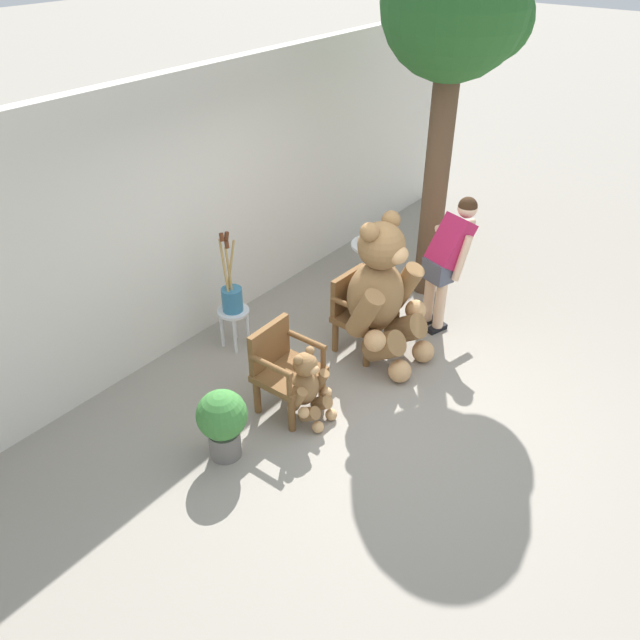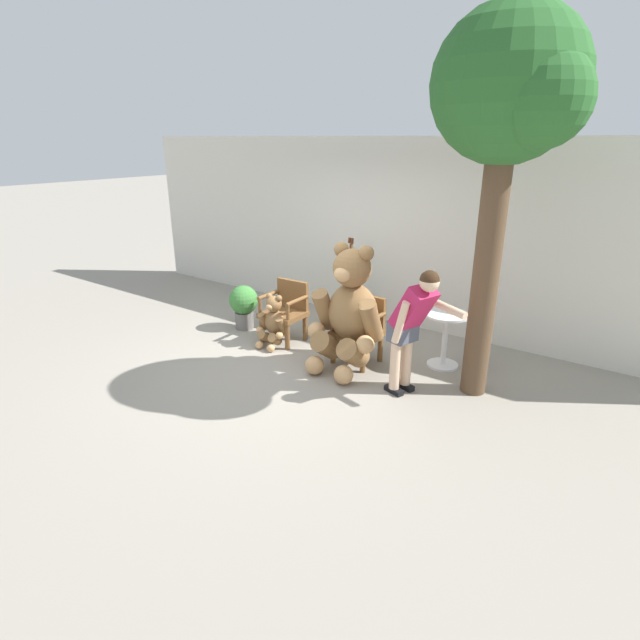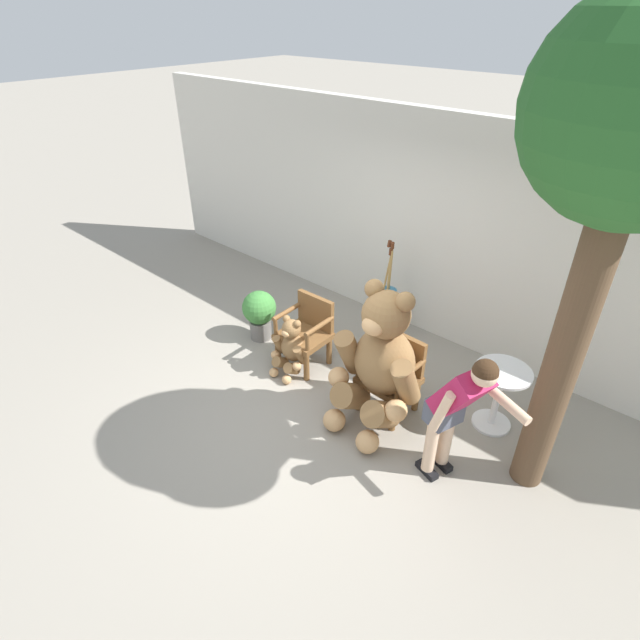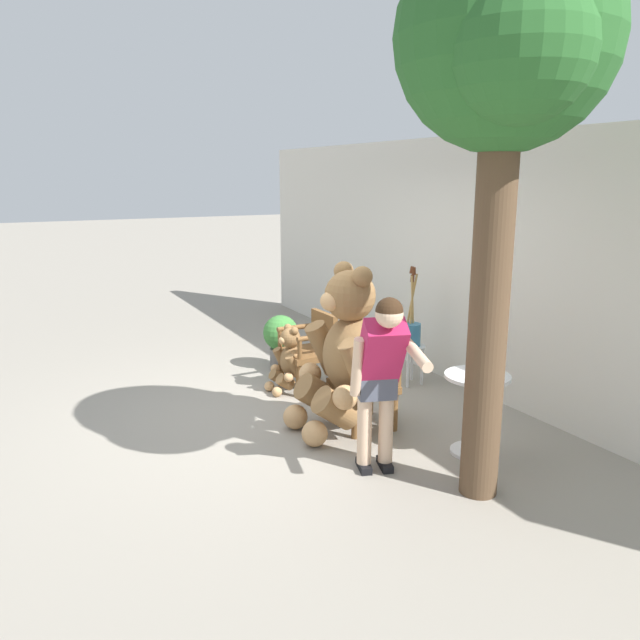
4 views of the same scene
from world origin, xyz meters
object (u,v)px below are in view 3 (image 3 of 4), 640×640
(wooden_chair_right, at_px, (393,373))
(teddy_bear_large, at_px, (380,361))
(teddy_bear_small, at_px, (291,347))
(round_side_table, at_px, (499,392))
(white_stool, at_px, (386,314))
(wooden_chair_left, at_px, (307,330))
(potted_plant, at_px, (259,312))
(brush_bucket, at_px, (388,295))
(person_visitor, at_px, (457,406))

(wooden_chair_right, relative_size, teddy_bear_large, 0.54)
(teddy_bear_small, xyz_separation_m, round_side_table, (2.21, 0.76, 0.08))
(white_stool, relative_size, round_side_table, 0.64)
(white_stool, bearing_deg, wooden_chair_left, -111.19)
(teddy_bear_small, bearing_deg, round_side_table, 19.05)
(potted_plant, bearing_deg, white_stool, 41.37)
(wooden_chair_right, distance_m, teddy_bear_large, 0.42)
(wooden_chair_left, bearing_deg, brush_bucket, 68.92)
(wooden_chair_left, relative_size, round_side_table, 1.19)
(wooden_chair_right, distance_m, white_stool, 1.36)
(potted_plant, bearing_deg, wooden_chair_right, 0.40)
(wooden_chair_left, xyz_separation_m, wooden_chair_right, (1.24, -0.00, 0.00))
(potted_plant, bearing_deg, brush_bucket, 41.43)
(wooden_chair_right, height_order, potted_plant, wooden_chair_right)
(wooden_chair_right, height_order, round_side_table, wooden_chair_right)
(round_side_table, bearing_deg, potted_plant, -170.74)
(teddy_bear_small, bearing_deg, person_visitor, -5.34)
(teddy_bear_small, relative_size, brush_bucket, 0.83)
(wooden_chair_left, bearing_deg, teddy_bear_small, -89.56)
(potted_plant, bearing_deg, teddy_bear_small, -18.09)
(white_stool, distance_m, potted_plant, 1.64)
(brush_bucket, distance_m, potted_plant, 1.66)
(wooden_chair_right, bearing_deg, white_stool, 127.51)
(teddy_bear_small, distance_m, brush_bucket, 1.44)
(wooden_chair_left, height_order, white_stool, wooden_chair_left)
(wooden_chair_right, bearing_deg, teddy_bear_large, -91.11)
(white_stool, xyz_separation_m, brush_bucket, (-0.00, 0.00, 0.29))
(wooden_chair_right, relative_size, teddy_bear_small, 1.14)
(teddy_bear_large, xyz_separation_m, potted_plant, (-2.05, 0.25, -0.38))
(wooden_chair_left, height_order, round_side_table, wooden_chair_left)
(wooden_chair_right, xyz_separation_m, white_stool, (-0.82, 1.07, -0.11))
(white_stool, xyz_separation_m, potted_plant, (-1.23, -1.09, 0.04))
(wooden_chair_left, distance_m, brush_bucket, 1.16)
(teddy_bear_small, bearing_deg, wooden_chair_left, 90.44)
(person_visitor, distance_m, brush_bucket, 2.37)
(person_visitor, xyz_separation_m, round_side_table, (0.03, 0.97, -0.46))
(teddy_bear_large, height_order, round_side_table, teddy_bear_large)
(wooden_chair_left, relative_size, brush_bucket, 0.94)
(white_stool, height_order, brush_bucket, brush_bucket)
(wooden_chair_right, relative_size, round_side_table, 1.19)
(teddy_bear_small, distance_m, potted_plant, 0.86)
(person_visitor, bearing_deg, wooden_chair_left, 167.43)
(brush_bucket, distance_m, round_side_table, 1.90)
(wooden_chair_left, bearing_deg, person_visitor, -12.57)
(wooden_chair_left, height_order, teddy_bear_large, teddy_bear_large)
(person_visitor, distance_m, round_side_table, 1.07)
(teddy_bear_large, bearing_deg, wooden_chair_left, 167.77)
(person_visitor, bearing_deg, teddy_bear_large, 166.98)
(wooden_chair_left, bearing_deg, potted_plant, -178.99)
(wooden_chair_right, xyz_separation_m, round_side_table, (0.97, 0.48, -0.01))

